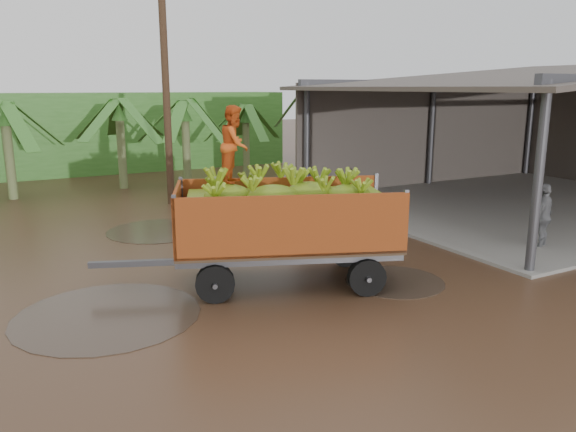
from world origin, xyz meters
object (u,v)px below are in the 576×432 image
object	(u,v)px
banana_trailer	(285,219)
man_blue	(339,216)
utility_pole	(166,79)
man_grey	(543,216)

from	to	relation	value
banana_trailer	man_blue	xyz separation A→B (m)	(2.17, 1.32, -0.43)
banana_trailer	utility_pole	distance (m)	9.25
banana_trailer	utility_pole	xyz separation A→B (m)	(0.32, 8.81, 2.79)
banana_trailer	man_grey	distance (m)	6.69
man_blue	man_grey	bearing A→B (deg)	169.24
man_blue	utility_pole	bearing A→B (deg)	-61.16
banana_trailer	utility_pole	world-z (taller)	utility_pole
man_grey	utility_pole	size ratio (longest dim) A/B	0.20
man_blue	utility_pole	size ratio (longest dim) A/B	0.22
man_grey	utility_pole	distance (m)	11.98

